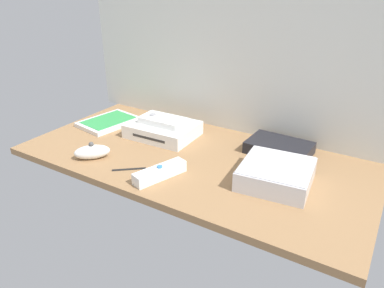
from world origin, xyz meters
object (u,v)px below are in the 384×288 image
stylus_pen (129,168)px  remote_wand (160,172)px  game_case (109,122)px  remote_classic_pad (163,120)px  mini_computer (276,174)px  remote_nunchuk (92,152)px  game_console (163,130)px  network_router (279,148)px

stylus_pen → remote_wand: bearing=5.7°
game_case → remote_classic_pad: (22.49, 1.52, 4.65)cm
game_case → mini_computer: bearing=2.7°
remote_nunchuk → stylus_pen: size_ratio=1.14×
game_console → remote_classic_pad: 3.21cm
game_case → remote_classic_pad: remote_classic_pad is taller
game_case → remote_nunchuk: remote_nunchuk is taller
game_console → stylus_pen: size_ratio=2.39×
network_router → remote_classic_pad: bearing=-166.0°
mini_computer → remote_classic_pad: (-41.08, 9.16, 2.77)cm
remote_classic_pad → remote_nunchuk: bearing=-109.9°
game_console → game_case: bearing=-177.9°
mini_computer → game_console: bearing=167.5°
network_router → stylus_pen: bearing=-133.2°
mini_computer → game_case: size_ratio=0.89×
network_router → remote_wand: 36.66cm
game_case → network_router: 59.37cm
game_console → remote_nunchuk: remote_nunchuk is taller
remote_classic_pad → stylus_pen: bearing=-78.3°
mini_computer → remote_wand: (-26.30, -12.98, -1.13)cm
remote_wand → game_console: bearing=142.6°
mini_computer → stylus_pen: bearing=-158.8°
network_router → remote_wand: (-21.39, -29.77, -0.19)cm
mini_computer → remote_classic_pad: remote_classic_pad is taller
mini_computer → game_case: bearing=173.1°
mini_computer → remote_classic_pad: size_ratio=1.29×
stylus_pen → remote_classic_pad: bearing=102.6°
network_router → remote_nunchuk: size_ratio=1.79×
game_console → network_router: size_ratio=1.17×
remote_wand → stylus_pen: bearing=-155.6°
remote_nunchuk → remote_classic_pad: 24.96cm
game_console → mini_computer: size_ratio=1.15×
network_router → remote_classic_pad: size_ratio=1.27×
remote_classic_pad → stylus_pen: remote_classic_pad is taller
game_console → game_case: 22.44cm
remote_nunchuk → game_console: bearing=115.1°
remote_classic_pad → stylus_pen: (5.15, -23.10, -5.06)cm
game_console → remote_wand: (14.92, -22.14, -0.69)cm
game_case → network_router: size_ratio=1.14×
game_console → remote_nunchuk: size_ratio=2.09×
game_console → stylus_pen: 23.78cm
game_case → remote_classic_pad: size_ratio=1.45×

